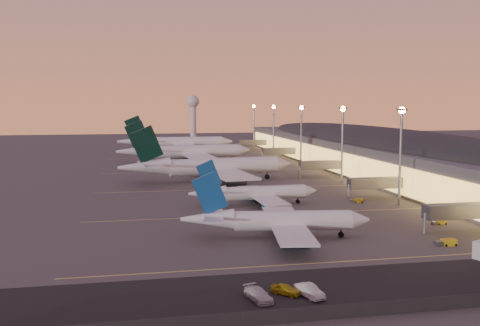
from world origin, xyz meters
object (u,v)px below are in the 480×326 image
(airliner_narrow_south, at_px, (276,221))
(service_van_a, at_px, (258,295))
(baggage_tug_a, at_px, (446,243))
(service_van_b, at_px, (286,289))
(service_van_c, at_px, (309,291))
(airliner_wide_near, at_px, (209,167))
(airliner_wide_mid, at_px, (186,152))
(airliner_wide_far, at_px, (176,142))
(radar_tower, at_px, (193,110))
(baggage_tug_c, at_px, (357,201))
(airliner_narrow_north, at_px, (254,193))
(baggage_tug_b, at_px, (439,222))

(airliner_narrow_south, relative_size, service_van_a, 6.75)
(baggage_tug_a, bearing_deg, service_van_b, -149.20)
(baggage_tug_a, xyz_separation_m, service_van_c, (-34.20, -20.77, 0.31))
(airliner_wide_near, height_order, airliner_wide_mid, airliner_wide_near)
(service_van_c, bearing_deg, airliner_wide_mid, 72.24)
(airliner_wide_mid, relative_size, service_van_c, 11.66)
(airliner_wide_far, height_order, radar_tower, radar_tower)
(baggage_tug_c, xyz_separation_m, service_van_c, (-35.65, -65.49, 0.40))
(airliner_narrow_south, bearing_deg, airliner_wide_far, 99.75)
(airliner_narrow_south, relative_size, radar_tower, 1.17)
(airliner_narrow_north, relative_size, airliner_wide_far, 0.55)
(service_van_b, bearing_deg, baggage_tug_b, -6.04)
(airliner_wide_mid, bearing_deg, baggage_tug_c, -76.21)
(airliner_narrow_south, distance_m, baggage_tug_c, 45.96)
(service_van_a, relative_size, service_van_c, 1.07)
(airliner_wide_near, distance_m, service_van_c, 112.10)
(airliner_wide_far, xyz_separation_m, service_van_a, (-6.51, -226.91, -4.41))
(airliner_wide_near, xyz_separation_m, airliner_wide_far, (-2.33, 115.02, 0.16))
(airliner_narrow_south, bearing_deg, baggage_tug_c, 54.60)
(service_van_c, bearing_deg, airliner_narrow_south, 65.03)
(airliner_wide_far, bearing_deg, airliner_wide_near, -87.83)
(radar_tower, relative_size, baggage_tug_b, 9.80)
(airliner_wide_far, height_order, baggage_tug_b, airliner_wide_far)
(airliner_wide_near, relative_size, service_van_b, 13.97)
(baggage_tug_c, bearing_deg, airliner_narrow_south, -111.92)
(airliner_wide_mid, relative_size, baggage_tug_a, 14.78)
(service_van_a, bearing_deg, baggage_tug_b, 21.29)
(radar_tower, xyz_separation_m, baggage_tug_c, (16.70, -254.35, -21.41))
(airliner_narrow_south, height_order, baggage_tug_b, airliner_narrow_south)
(baggage_tug_b, xyz_separation_m, service_van_b, (-45.86, -35.72, 0.31))
(airliner_wide_near, height_order, baggage_tug_a, airliner_wide_near)
(airliner_wide_near, xyz_separation_m, radar_tower, (17.38, 207.83, 16.81))
(airliner_narrow_north, bearing_deg, airliner_narrow_south, -97.81)
(airliner_narrow_north, height_order, radar_tower, radar_tower)
(airliner_wide_far, bearing_deg, service_van_b, -89.56)
(airliner_wide_near, bearing_deg, baggage_tug_c, -60.35)
(airliner_wide_mid, height_order, service_van_b, airliner_wide_mid)
(airliner_narrow_north, height_order, airliner_wide_mid, airliner_wide_mid)
(airliner_wide_near, xyz_separation_m, service_van_c, (-1.57, -112.01, -4.20))
(airliner_narrow_south, distance_m, service_van_c, 32.72)
(airliner_wide_mid, bearing_deg, radar_tower, 77.10)
(airliner_wide_far, relative_size, service_van_b, 14.37)
(baggage_tug_a, relative_size, service_van_c, 0.79)
(airliner_narrow_north, height_order, service_van_b, airliner_narrow_north)
(airliner_wide_mid, distance_m, service_van_b, 169.60)
(baggage_tug_c, xyz_separation_m, service_van_b, (-38.63, -63.96, 0.29))
(baggage_tug_c, distance_m, service_van_b, 74.72)
(radar_tower, bearing_deg, baggage_tug_c, -86.24)
(service_van_a, bearing_deg, baggage_tug_a, 11.25)
(airliner_narrow_north, xyz_separation_m, service_van_c, (-7.29, -66.88, -2.36))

